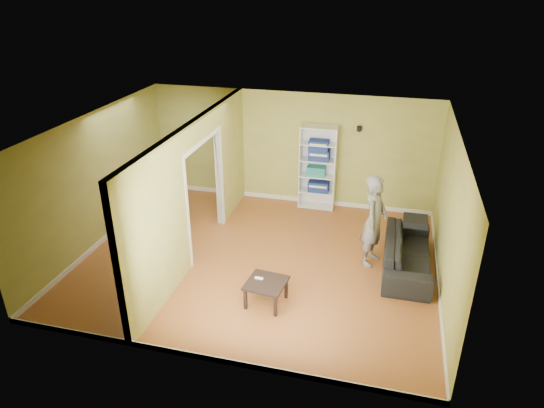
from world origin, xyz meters
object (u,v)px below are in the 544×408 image
Objects in this scene: dining_table at (151,192)px; chair_left at (120,200)px; bookshelf at (318,167)px; sofa at (408,248)px; chair_near at (137,215)px; coffee_table at (266,285)px; person at (375,213)px; chair_far at (166,189)px.

chair_left is (-0.73, -0.08, -0.25)m from dining_table.
bookshelf reaches higher than chair_left.
bookshelf reaches higher than dining_table.
sofa is 3.05m from bookshelf.
chair_near is (-5.38, -0.09, 0.05)m from sofa.
dining_table is at bearing 111.68° from chair_near.
chair_near is at bearing 90.86° from sofa.
bookshelf is 3.12× the size of coffee_table.
coffee_table is 3.87m from dining_table.
bookshelf is at bearing 47.48° from person.
dining_table is 1.37× the size of chair_near.
chair_left reaches higher than coffee_table.
coffee_table is 0.49× the size of dining_table.
chair_left reaches higher than sofa.
chair_near is (-3.34, -2.29, -0.50)m from bookshelf.
coffee_table is at bearing -4.12° from chair_near.
chair_far is at bearing 91.45° from person.
chair_near reaches higher than coffee_table.
chair_near is (0.73, -0.56, 0.01)m from chair_left.
coffee_table is at bearing 126.83° from sofa.
sofa is 5.41m from dining_table.
chair_far is (-5.32, 1.14, 0.11)m from sofa.
coffee_table is 0.69× the size of chair_left.
person is at bearing 145.92° from chair_far.
bookshelf reaches higher than chair_near.
chair_left is 1.04m from chair_far.
bookshelf is 3.92m from coffee_table.
chair_far is at bearing 137.72° from coffee_table.
person is 4.76m from chair_near.
sofa reaches higher than coffee_table.
chair_left reaches higher than dining_table.
coffee_table is 4.19m from chair_far.
sofa is 0.90m from person.
dining_table is 0.78m from chair_left.
dining_table is at bearing 84.06° from sofa.
chair_left is at bearing -157.01° from bookshelf.
chair_left is at bearing 151.10° from coffee_table.
coffee_table is 0.67× the size of chair_near.
bookshelf is at bearing 26.32° from dining_table.
person reaches higher than chair_left.
chair_near is at bearing -145.59° from bookshelf.
sofa is 1.69× the size of dining_table.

